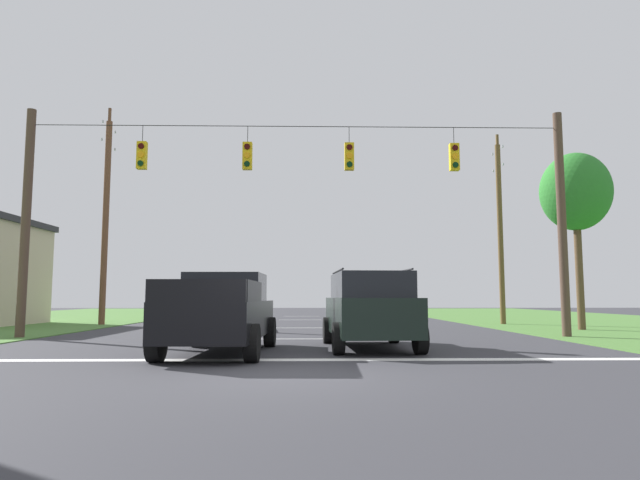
{
  "coord_description": "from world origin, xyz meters",
  "views": [
    {
      "loc": [
        0.47,
        -9.8,
        1.35
      ],
      "look_at": [
        0.94,
        12.35,
        3.63
      ],
      "focal_mm": 31.17,
      "sensor_mm": 36.0,
      "label": 1
    }
  ],
  "objects_px": {
    "overhead_signal_span": "(297,210)",
    "pickup_truck": "(222,313)",
    "distant_car_crossing_white": "(215,310)",
    "tree_roadside_right": "(576,193)",
    "suv_black": "(369,308)",
    "utility_pole_mid_right": "(500,227)",
    "utility_pole_near_left": "(106,216)"
  },
  "relations": [
    {
      "from": "suv_black",
      "to": "distant_car_crossing_white",
      "type": "relative_size",
      "value": 1.09
    },
    {
      "from": "distant_car_crossing_white",
      "to": "tree_roadside_right",
      "type": "distance_m",
      "value": 15.84
    },
    {
      "from": "suv_black",
      "to": "distant_car_crossing_white",
      "type": "xyz_separation_m",
      "value": [
        -5.52,
        8.68,
        -0.27
      ]
    },
    {
      "from": "overhead_signal_span",
      "to": "tree_roadside_right",
      "type": "bearing_deg",
      "value": 18.37
    },
    {
      "from": "utility_pole_mid_right",
      "to": "utility_pole_near_left",
      "type": "xyz_separation_m",
      "value": [
        -19.62,
        -0.18,
        0.5
      ]
    },
    {
      "from": "utility_pole_mid_right",
      "to": "tree_roadside_right",
      "type": "distance_m",
      "value": 5.18
    },
    {
      "from": "distant_car_crossing_white",
      "to": "tree_roadside_right",
      "type": "bearing_deg",
      "value": -3.57
    },
    {
      "from": "overhead_signal_span",
      "to": "utility_pole_mid_right",
      "type": "distance_m",
      "value": 13.3
    },
    {
      "from": "suv_black",
      "to": "tree_roadside_right",
      "type": "xyz_separation_m",
      "value": [
        9.52,
        7.74,
        4.61
      ]
    },
    {
      "from": "overhead_signal_span",
      "to": "tree_roadside_right",
      "type": "relative_size",
      "value": 2.52
    },
    {
      "from": "overhead_signal_span",
      "to": "pickup_truck",
      "type": "height_order",
      "value": "overhead_signal_span"
    },
    {
      "from": "pickup_truck",
      "to": "utility_pole_near_left",
      "type": "height_order",
      "value": "utility_pole_near_left"
    },
    {
      "from": "utility_pole_mid_right",
      "to": "utility_pole_near_left",
      "type": "distance_m",
      "value": 19.63
    },
    {
      "from": "overhead_signal_span",
      "to": "utility_pole_near_left",
      "type": "bearing_deg",
      "value": 138.37
    },
    {
      "from": "suv_black",
      "to": "utility_pole_near_left",
      "type": "bearing_deg",
      "value": 133.02
    },
    {
      "from": "overhead_signal_span",
      "to": "distant_car_crossing_white",
      "type": "xyz_separation_m",
      "value": [
        -3.51,
        4.77,
        -3.53
      ]
    },
    {
      "from": "pickup_truck",
      "to": "tree_roadside_right",
      "type": "relative_size",
      "value": 0.74
    },
    {
      "from": "suv_black",
      "to": "utility_pole_mid_right",
      "type": "xyz_separation_m",
      "value": [
        8.02,
        12.62,
        3.78
      ]
    },
    {
      "from": "utility_pole_mid_right",
      "to": "tree_roadside_right",
      "type": "relative_size",
      "value": 1.31
    },
    {
      "from": "utility_pole_mid_right",
      "to": "tree_roadside_right",
      "type": "bearing_deg",
      "value": -72.9
    },
    {
      "from": "distant_car_crossing_white",
      "to": "utility_pole_mid_right",
      "type": "relative_size",
      "value": 0.46
    },
    {
      "from": "suv_black",
      "to": "utility_pole_mid_right",
      "type": "relative_size",
      "value": 0.51
    },
    {
      "from": "overhead_signal_span",
      "to": "tree_roadside_right",
      "type": "distance_m",
      "value": 12.23
    },
    {
      "from": "overhead_signal_span",
      "to": "pickup_truck",
      "type": "distance_m",
      "value": 6.32
    },
    {
      "from": "tree_roadside_right",
      "to": "suv_black",
      "type": "bearing_deg",
      "value": -140.89
    },
    {
      "from": "overhead_signal_span",
      "to": "utility_pole_near_left",
      "type": "xyz_separation_m",
      "value": [
        -9.59,
        8.53,
        1.02
      ]
    },
    {
      "from": "pickup_truck",
      "to": "utility_pole_mid_right",
      "type": "height_order",
      "value": "utility_pole_mid_right"
    },
    {
      "from": "utility_pole_mid_right",
      "to": "utility_pole_near_left",
      "type": "bearing_deg",
      "value": -179.46
    },
    {
      "from": "suv_black",
      "to": "utility_pole_near_left",
      "type": "xyz_separation_m",
      "value": [
        -11.61,
        12.44,
        4.28
      ]
    },
    {
      "from": "utility_pole_mid_right",
      "to": "tree_roadside_right",
      "type": "height_order",
      "value": "utility_pole_mid_right"
    },
    {
      "from": "distant_car_crossing_white",
      "to": "utility_pole_mid_right",
      "type": "xyz_separation_m",
      "value": [
        13.54,
        3.94,
        4.05
      ]
    },
    {
      "from": "overhead_signal_span",
      "to": "pickup_truck",
      "type": "relative_size",
      "value": 3.4
    }
  ]
}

